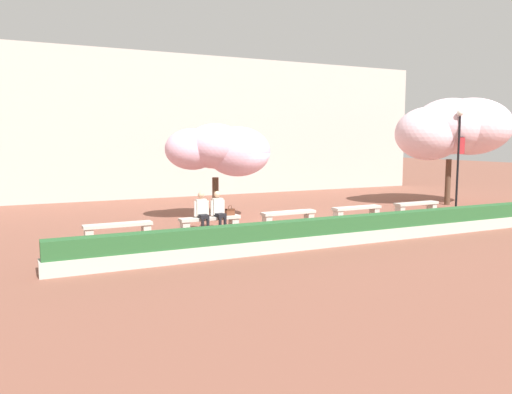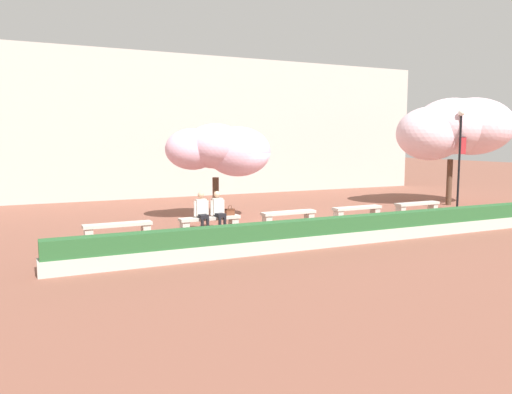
# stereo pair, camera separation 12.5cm
# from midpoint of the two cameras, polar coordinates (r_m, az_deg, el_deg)

# --- Properties ---
(ground_plane) EXTENTS (100.00, 100.00, 0.00)m
(ground_plane) POSITION_cam_midpoint_polar(r_m,az_deg,el_deg) (17.92, 3.53, -3.06)
(ground_plane) COLOR brown
(building_facade) EXTENTS (28.06, 4.00, 7.39)m
(building_facade) POSITION_cam_midpoint_polar(r_m,az_deg,el_deg) (28.59, -8.10, 7.91)
(building_facade) COLOR #B7B2A8
(building_facade) RESTS_ON ground
(stone_bench_west_end) EXTENTS (2.08, 0.46, 0.45)m
(stone_bench_west_end) POSITION_cam_midpoint_polar(r_m,az_deg,el_deg) (15.88, -15.71, -3.40)
(stone_bench_west_end) COLOR #BCB7AD
(stone_bench_west_end) RESTS_ON ground
(stone_bench_near_west) EXTENTS (2.08, 0.46, 0.45)m
(stone_bench_near_west) POSITION_cam_midpoint_polar(r_m,az_deg,el_deg) (16.64, -5.51, -2.73)
(stone_bench_near_west) COLOR #BCB7AD
(stone_bench_near_west) RESTS_ON ground
(stone_bench_center) EXTENTS (2.08, 0.46, 0.45)m
(stone_bench_center) POSITION_cam_midpoint_polar(r_m,az_deg,el_deg) (17.87, 3.54, -2.07)
(stone_bench_center) COLOR #BCB7AD
(stone_bench_center) RESTS_ON ground
(stone_bench_near_east) EXTENTS (2.08, 0.46, 0.45)m
(stone_bench_near_east) POSITION_cam_midpoint_polar(r_m,az_deg,el_deg) (19.48, 11.25, -1.47)
(stone_bench_near_east) COLOR #BCB7AD
(stone_bench_near_east) RESTS_ON ground
(stone_bench_east_end) EXTENTS (2.08, 0.46, 0.45)m
(stone_bench_east_end) POSITION_cam_midpoint_polar(r_m,az_deg,el_deg) (21.39, 17.68, -0.94)
(stone_bench_east_end) COLOR #BCB7AD
(stone_bench_east_end) RESTS_ON ground
(person_seated_left) EXTENTS (0.51, 0.69, 1.29)m
(person_seated_left) POSITION_cam_midpoint_polar(r_m,az_deg,el_deg) (16.44, -6.39, -1.49)
(person_seated_left) COLOR black
(person_seated_left) RESTS_ON ground
(person_seated_right) EXTENTS (0.51, 0.70, 1.29)m
(person_seated_right) POSITION_cam_midpoint_polar(r_m,az_deg,el_deg) (16.63, -4.52, -1.38)
(person_seated_right) COLOR black
(person_seated_right) RESTS_ON ground
(handbag) EXTENTS (0.30, 0.15, 0.34)m
(handbag) POSITION_cam_midpoint_polar(r_m,az_deg,el_deg) (16.88, -3.20, -1.66)
(handbag) COLOR brown
(handbag) RESTS_ON stone_bench_near_west
(cherry_tree_main) EXTENTS (3.83, 2.52, 3.58)m
(cherry_tree_main) POSITION_cam_midpoint_polar(r_m,az_deg,el_deg) (18.47, -4.40, 5.46)
(cherry_tree_main) COLOR #513828
(cherry_tree_main) RESTS_ON ground
(cherry_tree_secondary) EXTENTS (5.43, 3.81, 4.90)m
(cherry_tree_secondary) POSITION_cam_midpoint_polar(r_m,az_deg,el_deg) (24.61, 21.47, 7.32)
(cherry_tree_secondary) COLOR #513828
(cherry_tree_secondary) RESTS_ON ground
(lamp_post_with_banner) EXTENTS (0.54, 0.28, 4.26)m
(lamp_post_with_banner) POSITION_cam_midpoint_polar(r_m,az_deg,el_deg) (22.87, 22.01, 4.98)
(lamp_post_with_banner) COLOR black
(lamp_post_with_banner) RESTS_ON ground
(planter_hedge_foreground) EXTENTS (16.72, 0.50, 0.80)m
(planter_hedge_foreground) POSITION_cam_midpoint_polar(r_m,az_deg,el_deg) (14.73, 10.66, -3.73)
(planter_hedge_foreground) COLOR #BCB7AD
(planter_hedge_foreground) RESTS_ON ground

